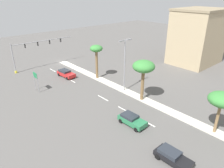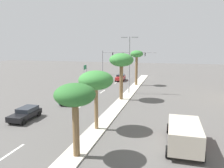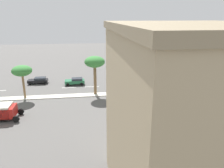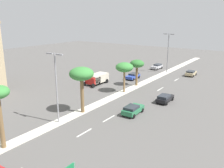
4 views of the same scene
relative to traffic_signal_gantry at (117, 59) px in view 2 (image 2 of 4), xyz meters
The scene contains 19 objects.
ground_plane 36.06m from the traffic_signal_gantry, 102.82° to the left, with size 160.00×160.00×0.00m, color #565451.
median_curb 45.80m from the traffic_signal_gantry, 100.03° to the left, with size 1.80×90.04×0.12m, color beige.
lane_stripe_right 6.66m from the traffic_signal_gantry, 127.93° to the left, with size 0.20×2.80×0.01m, color silver.
lane_stripe_rear 13.46m from the traffic_signal_gantry, 103.74° to the left, with size 0.20×2.80×0.01m, color silver.
lane_stripe_center 23.39m from the traffic_signal_gantry, 97.55° to the left, with size 0.20×2.80×0.01m, color silver.
lane_stripe_outboard 28.62m from the traffic_signal_gantry, 96.12° to the left, with size 0.20×2.80×0.01m, color silver.
lane_stripe_trailing 33.20m from the traffic_signal_gantry, 95.26° to the left, with size 0.20×2.80×0.01m, color silver.
lane_stripe_near 46.52m from the traffic_signal_gantry, 93.73° to the left, with size 0.20×2.80×0.01m, color silver.
traffic_signal_gantry is the anchor object (origin of this frame).
directional_road_sign 13.31m from the traffic_signal_gantry, 70.46° to the left, with size 0.10×1.66×3.73m.
palm_tree_rear 16.87m from the traffic_signal_gantry, 118.05° to the left, with size 2.60×2.60×7.13m.
palm_tree_leading 28.74m from the traffic_signal_gantry, 105.33° to the left, with size 3.63×3.63×6.99m.
palm_tree_left 40.86m from the traffic_signal_gantry, 101.13° to the left, with size 3.35×3.35×5.78m.
palm_tree_right 46.31m from the traffic_signal_gantry, 100.21° to the left, with size 2.99×2.99×5.49m.
street_lamp_right 24.38m from the traffic_signal_gantry, 108.95° to the left, with size 2.90×0.24×9.58m.
sedan_red_right 10.85m from the traffic_signal_gantry, 109.22° to the left, with size 2.31×4.64×1.43m.
sedan_black_far 39.51m from the traffic_signal_gantry, 88.85° to the left, with size 1.99×4.13×1.34m.
sedan_green_mid 31.76m from the traffic_signal_gantry, 91.89° to the left, with size 2.07×4.12×1.39m.
box_truck 44.89m from the traffic_signal_gantry, 110.96° to the left, with size 2.75×6.10×2.15m.
Camera 2 is at (-6.80, 59.74, 8.25)m, focal length 35.13 mm.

